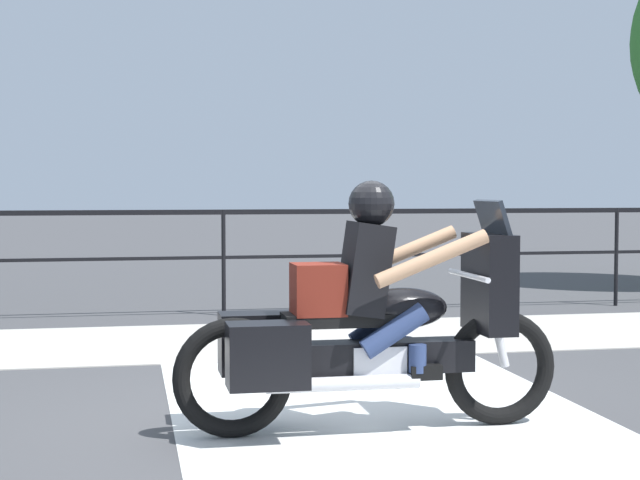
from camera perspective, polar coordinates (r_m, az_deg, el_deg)
The scene contains 5 objects.
ground_plane at distance 6.61m, azimuth -1.05°, elevation -10.39°, with size 120.00×120.00×0.00m, color #424244.
sidewalk_band at distance 9.92m, azimuth -4.52°, elevation -5.83°, with size 44.00×2.40×0.01m, color #B7B2A8.
crosswalk_band at distance 6.55m, azimuth 4.25°, elevation -10.51°, with size 2.84×6.00×0.01m, color silver.
fence_railing at distance 11.75m, azimuth -5.64°, elevation 0.44°, with size 36.00×0.05×1.27m.
motorcycle at distance 6.18m, azimuth 2.76°, elevation -4.83°, with size 2.48×0.76×1.58m.
Camera 1 is at (-1.13, -6.33, 1.54)m, focal length 55.00 mm.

